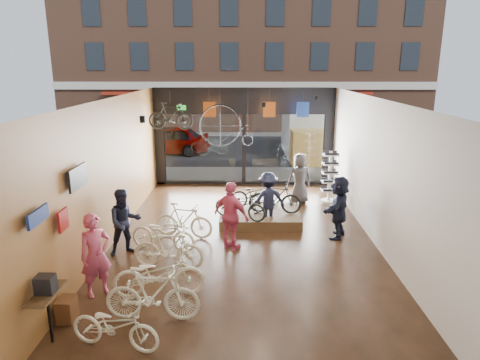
{
  "coord_description": "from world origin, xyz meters",
  "views": [
    {
      "loc": [
        0.02,
        -10.63,
        4.61
      ],
      "look_at": [
        -0.1,
        1.4,
        1.38
      ],
      "focal_mm": 32.0,
      "sensor_mm": 36.0,
      "label": 1
    }
  ],
  "objects_px": {
    "display_bike_right": "(256,194)",
    "customer_0": "(96,255)",
    "display_bike_left": "(240,205)",
    "floor_bike_0": "(115,326)",
    "penny_farthing": "(229,127)",
    "floor_bike_5": "(184,220)",
    "customer_2": "(231,216)",
    "customer_4": "(299,179)",
    "street_car": "(168,140)",
    "floor_bike_1": "(152,294)",
    "floor_bike_2": "(159,274)",
    "customer_3": "(268,199)",
    "display_platform": "(260,216)",
    "floor_bike_3": "(168,248)",
    "display_bike_mid": "(275,198)",
    "box_truck": "(307,134)",
    "sunglasses_rack": "(330,177)",
    "customer_1": "(125,222)",
    "customer_5": "(339,207)",
    "hung_bike": "(171,116)",
    "floor_bike_4": "(163,233)"
  },
  "relations": [
    {
      "from": "floor_bike_3",
      "to": "display_platform",
      "type": "relative_size",
      "value": 0.69
    },
    {
      "from": "display_bike_left",
      "to": "floor_bike_0",
      "type": "bearing_deg",
      "value": -174.41
    },
    {
      "from": "floor_bike_3",
      "to": "customer_5",
      "type": "distance_m",
      "value": 4.79
    },
    {
      "from": "street_car",
      "to": "floor_bike_3",
      "type": "bearing_deg",
      "value": 9.9
    },
    {
      "from": "sunglasses_rack",
      "to": "box_truck",
      "type": "bearing_deg",
      "value": 97.55
    },
    {
      "from": "floor_bike_3",
      "to": "box_truck",
      "type": "bearing_deg",
      "value": -15.92
    },
    {
      "from": "customer_2",
      "to": "floor_bike_5",
      "type": "bearing_deg",
      "value": 6.17
    },
    {
      "from": "floor_bike_0",
      "to": "penny_farthing",
      "type": "relative_size",
      "value": 0.85
    },
    {
      "from": "floor_bike_2",
      "to": "display_bike_right",
      "type": "xyz_separation_m",
      "value": [
        2.1,
        4.92,
        0.24
      ]
    },
    {
      "from": "customer_3",
      "to": "floor_bike_1",
      "type": "bearing_deg",
      "value": 49.67
    },
    {
      "from": "customer_4",
      "to": "display_bike_left",
      "type": "bearing_deg",
      "value": 37.94
    },
    {
      "from": "penny_farthing",
      "to": "hung_bike",
      "type": "bearing_deg",
      "value": -171.16
    },
    {
      "from": "display_platform",
      "to": "customer_1",
      "type": "height_order",
      "value": "customer_1"
    },
    {
      "from": "floor_bike_5",
      "to": "customer_2",
      "type": "distance_m",
      "value": 1.59
    },
    {
      "from": "street_car",
      "to": "box_truck",
      "type": "relative_size",
      "value": 0.72
    },
    {
      "from": "floor_bike_4",
      "to": "customer_2",
      "type": "bearing_deg",
      "value": -71.59
    },
    {
      "from": "display_bike_right",
      "to": "customer_0",
      "type": "relative_size",
      "value": 0.91
    },
    {
      "from": "floor_bike_2",
      "to": "display_bike_right",
      "type": "bearing_deg",
      "value": -31.1
    },
    {
      "from": "floor_bike_3",
      "to": "customer_5",
      "type": "bearing_deg",
      "value": -59.98
    },
    {
      "from": "customer_0",
      "to": "customer_4",
      "type": "distance_m",
      "value": 7.9
    },
    {
      "from": "floor_bike_1",
      "to": "customer_5",
      "type": "distance_m",
      "value": 5.92
    },
    {
      "from": "floor_bike_5",
      "to": "customer_4",
      "type": "xyz_separation_m",
      "value": [
        3.56,
        3.11,
        0.38
      ]
    },
    {
      "from": "box_truck",
      "to": "penny_farthing",
      "type": "height_order",
      "value": "penny_farthing"
    },
    {
      "from": "floor_bike_3",
      "to": "display_bike_right",
      "type": "distance_m",
      "value": 4.25
    },
    {
      "from": "floor_bike_0",
      "to": "customer_3",
      "type": "height_order",
      "value": "customer_3"
    },
    {
      "from": "display_bike_right",
      "to": "hung_bike",
      "type": "height_order",
      "value": "hung_bike"
    },
    {
      "from": "floor_bike_0",
      "to": "penny_farthing",
      "type": "distance_m",
      "value": 9.3
    },
    {
      "from": "floor_bike_5",
      "to": "customer_0",
      "type": "xyz_separation_m",
      "value": [
        -1.35,
        -3.08,
        0.39
      ]
    },
    {
      "from": "street_car",
      "to": "display_bike_right",
      "type": "xyz_separation_m",
      "value": [
        4.47,
        -9.8,
        -0.04
      ]
    },
    {
      "from": "street_car",
      "to": "floor_bike_1",
      "type": "xyz_separation_m",
      "value": [
        2.43,
        -15.59,
        -0.23
      ]
    },
    {
      "from": "customer_0",
      "to": "sunglasses_rack",
      "type": "bearing_deg",
      "value": 8.64
    },
    {
      "from": "customer_3",
      "to": "customer_5",
      "type": "height_order",
      "value": "customer_5"
    },
    {
      "from": "customer_0",
      "to": "hung_bike",
      "type": "distance_m",
      "value": 7.17
    },
    {
      "from": "customer_4",
      "to": "street_car",
      "type": "bearing_deg",
      "value": -67.4
    },
    {
      "from": "floor_bike_4",
      "to": "floor_bike_5",
      "type": "relative_size",
      "value": 1.06
    },
    {
      "from": "floor_bike_1",
      "to": "customer_0",
      "type": "relative_size",
      "value": 1.01
    },
    {
      "from": "street_car",
      "to": "display_bike_mid",
      "type": "bearing_deg",
      "value": 25.84
    },
    {
      "from": "customer_0",
      "to": "floor_bike_1",
      "type": "bearing_deg",
      "value": -72.46
    },
    {
      "from": "customer_0",
      "to": "customer_3",
      "type": "relative_size",
      "value": 1.09
    },
    {
      "from": "floor_bike_5",
      "to": "customer_3",
      "type": "xyz_separation_m",
      "value": [
        2.36,
        0.95,
        0.32
      ]
    },
    {
      "from": "display_platform",
      "to": "display_bike_right",
      "type": "distance_m",
      "value": 0.77
    },
    {
      "from": "box_truck",
      "to": "display_bike_left",
      "type": "bearing_deg",
      "value": -108.46
    },
    {
      "from": "floor_bike_2",
      "to": "customer_3",
      "type": "distance_m",
      "value": 4.77
    },
    {
      "from": "customer_3",
      "to": "hung_bike",
      "type": "relative_size",
      "value": 1.02
    },
    {
      "from": "display_bike_left",
      "to": "display_bike_mid",
      "type": "relative_size",
      "value": 1.02
    },
    {
      "from": "floor_bike_0",
      "to": "floor_bike_2",
      "type": "bearing_deg",
      "value": -0.19
    },
    {
      "from": "display_bike_mid",
      "to": "customer_0",
      "type": "distance_m",
      "value": 5.8
    },
    {
      "from": "customer_4",
      "to": "sunglasses_rack",
      "type": "xyz_separation_m",
      "value": [
        1.04,
        0.04,
        0.04
      ]
    },
    {
      "from": "sunglasses_rack",
      "to": "customer_1",
      "type": "bearing_deg",
      "value": -134.78
    },
    {
      "from": "display_bike_right",
      "to": "penny_farthing",
      "type": "relative_size",
      "value": 0.86
    }
  ]
}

